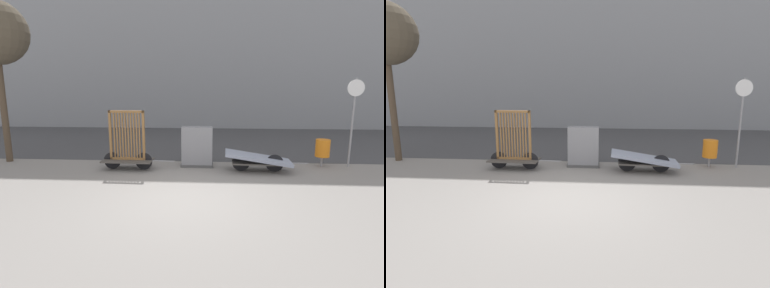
# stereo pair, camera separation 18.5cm
# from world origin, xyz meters

# --- Properties ---
(ground_plane) EXTENTS (60.00, 60.00, 0.00)m
(ground_plane) POSITION_xyz_m (0.00, 0.00, 0.00)
(ground_plane) COLOR gray
(road_strip) EXTENTS (56.00, 8.24, 0.01)m
(road_strip) POSITION_xyz_m (0.00, 7.61, 0.00)
(road_strip) COLOR #424244
(road_strip) RESTS_ON ground_plane
(building_facade) EXTENTS (48.00, 4.00, 13.57)m
(building_facade) POSITION_xyz_m (0.00, 13.73, 6.78)
(building_facade) COLOR gray
(building_facade) RESTS_ON ground_plane
(bike_cart_with_bedframe) EXTENTS (2.24, 0.76, 1.81)m
(bike_cart_with_bedframe) POSITION_xyz_m (-1.97, 2.42, 0.62)
(bike_cart_with_bedframe) COLOR #4C4742
(bike_cart_with_bedframe) RESTS_ON ground_plane
(bike_cart_with_mattress) EXTENTS (2.46, 0.92, 0.61)m
(bike_cart_with_mattress) POSITION_xyz_m (1.98, 2.42, 0.38)
(bike_cart_with_mattress) COLOR #4C4742
(bike_cart_with_mattress) RESTS_ON ground_plane
(utility_cabinet) EXTENTS (1.02, 0.47, 1.27)m
(utility_cabinet) POSITION_xyz_m (0.13, 2.91, 0.59)
(utility_cabinet) COLOR #4C4C4C
(utility_cabinet) RESTS_ON ground_plane
(trash_bin) EXTENTS (0.44, 0.44, 0.87)m
(trash_bin) POSITION_xyz_m (4.11, 3.14, 0.59)
(trash_bin) COLOR gray
(trash_bin) RESTS_ON ground_plane
(sign_post) EXTENTS (0.50, 0.06, 2.78)m
(sign_post) POSITION_xyz_m (4.95, 3.13, 1.75)
(sign_post) COLOR gray
(sign_post) RESTS_ON ground_plane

